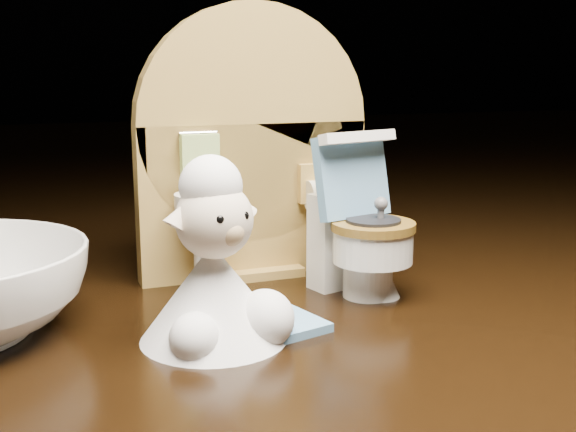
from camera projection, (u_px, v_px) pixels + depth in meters
name	position (u px, v px, depth m)	size (l,w,h in m)	color
backdrop_panel	(252.00, 159.00, 0.40)	(0.13, 0.05, 0.15)	#A6823C
toy_toilet	(359.00, 235.00, 0.37)	(0.05, 0.06, 0.08)	white
bath_mat	(260.00, 326.00, 0.32)	(0.05, 0.04, 0.00)	#5F92BE
toilet_brush	(379.00, 271.00, 0.37)	(0.02, 0.02, 0.05)	white
plush_lamb	(216.00, 277.00, 0.31)	(0.06, 0.06, 0.08)	white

